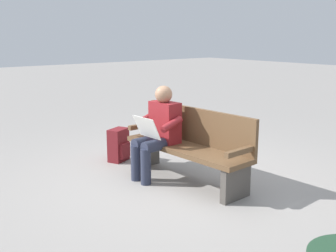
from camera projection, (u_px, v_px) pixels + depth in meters
ground_plane at (186, 181)px, 5.13m from camera, size 40.00×40.00×0.00m
bench_near at (190, 145)px, 5.07m from camera, size 1.82×0.57×0.90m
person_seated at (158, 130)px, 5.13m from camera, size 0.58×0.59×1.18m
backpack at (119, 145)px, 5.89m from camera, size 0.31×0.35×0.48m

